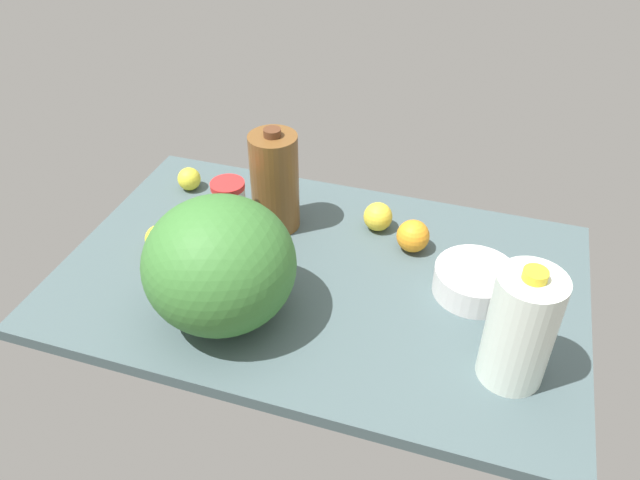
{
  "coord_description": "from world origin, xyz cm",
  "views": [
    {
      "loc": [
        -33.49,
        104.45,
        98.37
      ],
      "look_at": [
        0.0,
        0.0,
        13.0
      ],
      "focal_mm": 35.0,
      "sensor_mm": 36.0,
      "label": 1
    }
  ],
  "objects_px": {
    "chocolate_milk_jug": "(275,182)",
    "orange_near_front": "(413,236)",
    "tumbler_cup": "(231,214)",
    "lemon_by_jug": "(160,239)",
    "milk_jug": "(520,328)",
    "watermelon": "(220,265)",
    "lemon_beside_bowl": "(189,179)",
    "mixing_bowl": "(474,281)",
    "lemon_loose": "(378,217)"
  },
  "relations": [
    {
      "from": "orange_near_front",
      "to": "chocolate_milk_jug",
      "type": "bearing_deg",
      "value": 0.72
    },
    {
      "from": "milk_jug",
      "to": "mixing_bowl",
      "type": "bearing_deg",
      "value": -66.27
    },
    {
      "from": "watermelon",
      "to": "orange_near_front",
      "type": "relative_size",
      "value": 3.92
    },
    {
      "from": "chocolate_milk_jug",
      "to": "orange_near_front",
      "type": "bearing_deg",
      "value": -179.28
    },
    {
      "from": "mixing_bowl",
      "to": "chocolate_milk_jug",
      "type": "xyz_separation_m",
      "value": [
        0.51,
        -0.11,
        0.1
      ]
    },
    {
      "from": "mixing_bowl",
      "to": "milk_jug",
      "type": "bearing_deg",
      "value": 113.73
    },
    {
      "from": "watermelon",
      "to": "milk_jug",
      "type": "bearing_deg",
      "value": -178.15
    },
    {
      "from": "mixing_bowl",
      "to": "milk_jug",
      "type": "xyz_separation_m",
      "value": [
        -0.09,
        0.22,
        0.09
      ]
    },
    {
      "from": "watermelon",
      "to": "orange_near_front",
      "type": "xyz_separation_m",
      "value": [
        -0.34,
        -0.34,
        -0.1
      ]
    },
    {
      "from": "orange_near_front",
      "to": "lemon_by_jug",
      "type": "bearing_deg",
      "value": 18.42
    },
    {
      "from": "chocolate_milk_jug",
      "to": "lemon_beside_bowl",
      "type": "bearing_deg",
      "value": -15.88
    },
    {
      "from": "chocolate_milk_jug",
      "to": "orange_near_front",
      "type": "relative_size",
      "value": 3.42
    },
    {
      "from": "lemon_loose",
      "to": "chocolate_milk_jug",
      "type": "bearing_deg",
      "value": 13.66
    },
    {
      "from": "lemon_loose",
      "to": "lemon_beside_bowl",
      "type": "height_order",
      "value": "lemon_loose"
    },
    {
      "from": "chocolate_milk_jug",
      "to": "watermelon",
      "type": "height_order",
      "value": "watermelon"
    },
    {
      "from": "watermelon",
      "to": "lemon_beside_bowl",
      "type": "relative_size",
      "value": 4.94
    },
    {
      "from": "mixing_bowl",
      "to": "tumbler_cup",
      "type": "distance_m",
      "value": 0.59
    },
    {
      "from": "watermelon",
      "to": "orange_near_front",
      "type": "distance_m",
      "value": 0.49
    },
    {
      "from": "mixing_bowl",
      "to": "watermelon",
      "type": "height_order",
      "value": "watermelon"
    },
    {
      "from": "orange_near_front",
      "to": "lemon_beside_bowl",
      "type": "bearing_deg",
      "value": -6.94
    },
    {
      "from": "milk_jug",
      "to": "lemon_loose",
      "type": "bearing_deg",
      "value": -47.05
    },
    {
      "from": "chocolate_milk_jug",
      "to": "lemon_by_jug",
      "type": "bearing_deg",
      "value": 39.56
    },
    {
      "from": "lemon_beside_bowl",
      "to": "lemon_by_jug",
      "type": "xyz_separation_m",
      "value": [
        -0.06,
        0.27,
        0.0
      ]
    },
    {
      "from": "lemon_beside_bowl",
      "to": "lemon_by_jug",
      "type": "distance_m",
      "value": 0.28
    },
    {
      "from": "tumbler_cup",
      "to": "milk_jug",
      "type": "height_order",
      "value": "milk_jug"
    },
    {
      "from": "watermelon",
      "to": "milk_jug",
      "type": "xyz_separation_m",
      "value": [
        -0.59,
        -0.02,
        -0.02
      ]
    },
    {
      "from": "mixing_bowl",
      "to": "lemon_by_jug",
      "type": "bearing_deg",
      "value": 6.4
    },
    {
      "from": "chocolate_milk_jug",
      "to": "watermelon",
      "type": "xyz_separation_m",
      "value": [
        -0.01,
        0.34,
        0.01
      ]
    },
    {
      "from": "lemon_beside_bowl",
      "to": "lemon_by_jug",
      "type": "bearing_deg",
      "value": 102.78
    },
    {
      "from": "lemon_loose",
      "to": "orange_near_front",
      "type": "xyz_separation_m",
      "value": [
        -0.1,
        0.06,
        0.0
      ]
    },
    {
      "from": "watermelon",
      "to": "lemon_beside_bowl",
      "type": "xyz_separation_m",
      "value": [
        0.3,
        -0.42,
        -0.11
      ]
    },
    {
      "from": "chocolate_milk_jug",
      "to": "orange_near_front",
      "type": "distance_m",
      "value": 0.36
    },
    {
      "from": "milk_jug",
      "to": "chocolate_milk_jug",
      "type": "bearing_deg",
      "value": -27.91
    },
    {
      "from": "mixing_bowl",
      "to": "lemon_beside_bowl",
      "type": "height_order",
      "value": "same"
    },
    {
      "from": "lemon_loose",
      "to": "orange_near_front",
      "type": "distance_m",
      "value": 0.11
    },
    {
      "from": "chocolate_milk_jug",
      "to": "milk_jug",
      "type": "distance_m",
      "value": 0.69
    },
    {
      "from": "chocolate_milk_jug",
      "to": "tumbler_cup",
      "type": "distance_m",
      "value": 0.14
    },
    {
      "from": "chocolate_milk_jug",
      "to": "milk_jug",
      "type": "xyz_separation_m",
      "value": [
        -0.61,
        0.32,
        -0.01
      ]
    },
    {
      "from": "lemon_beside_bowl",
      "to": "lemon_by_jug",
      "type": "relative_size",
      "value": 0.89
    },
    {
      "from": "tumbler_cup",
      "to": "mixing_bowl",
      "type": "bearing_deg",
      "value": -179.62
    },
    {
      "from": "watermelon",
      "to": "lemon_loose",
      "type": "relative_size",
      "value": 4.27
    },
    {
      "from": "lemon_beside_bowl",
      "to": "watermelon",
      "type": "bearing_deg",
      "value": 125.51
    },
    {
      "from": "mixing_bowl",
      "to": "lemon_beside_bowl",
      "type": "bearing_deg",
      "value": -13.19
    },
    {
      "from": "tumbler_cup",
      "to": "lemon_loose",
      "type": "relative_size",
      "value": 2.43
    },
    {
      "from": "mixing_bowl",
      "to": "watermelon",
      "type": "xyz_separation_m",
      "value": [
        0.5,
        0.23,
        0.11
      ]
    },
    {
      "from": "tumbler_cup",
      "to": "lemon_by_jug",
      "type": "xyz_separation_m",
      "value": [
        0.15,
        0.08,
        -0.05
      ]
    },
    {
      "from": "lemon_by_jug",
      "to": "orange_near_front",
      "type": "relative_size",
      "value": 0.89
    },
    {
      "from": "milk_jug",
      "to": "lemon_by_jug",
      "type": "bearing_deg",
      "value": -9.05
    },
    {
      "from": "mixing_bowl",
      "to": "lemon_beside_bowl",
      "type": "relative_size",
      "value": 2.86
    },
    {
      "from": "chocolate_milk_jug",
      "to": "lemon_beside_bowl",
      "type": "distance_m",
      "value": 0.32
    }
  ]
}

